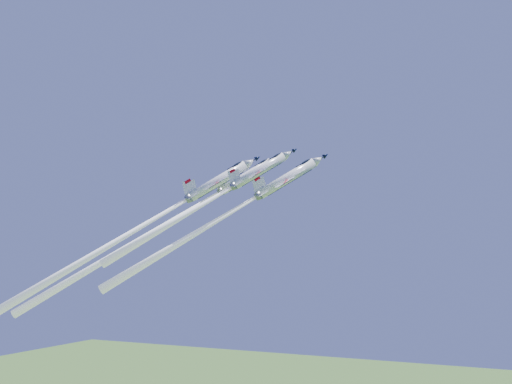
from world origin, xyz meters
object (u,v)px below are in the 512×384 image
at_px(jet_lead, 223,217).
at_px(jet_left, 159,228).
at_px(jet_right, 207,202).
at_px(jet_slot, 127,235).

bearing_deg(jet_lead, jet_left, -111.37).
xyz_separation_m(jet_lead, jet_left, (-13.98, -2.60, -2.15)).
xyz_separation_m(jet_left, jet_right, (15.98, -7.70, 4.12)).
relative_size(jet_left, jet_right, 1.53).
height_order(jet_left, jet_slot, jet_left).
bearing_deg(jet_lead, jet_right, -20.94).
bearing_deg(jet_right, jet_lead, 159.06).
height_order(jet_lead, jet_right, jet_lead).
bearing_deg(jet_lead, jet_slot, -94.38).
height_order(jet_lead, jet_left, jet_left).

